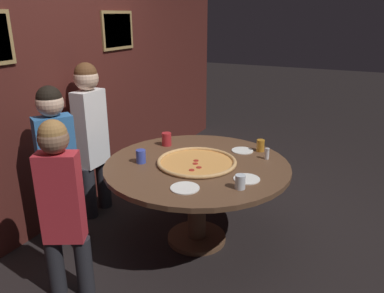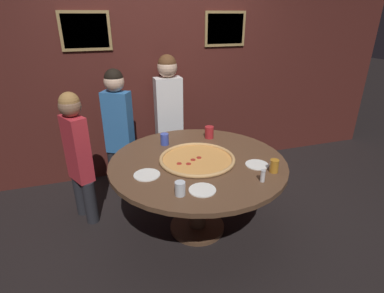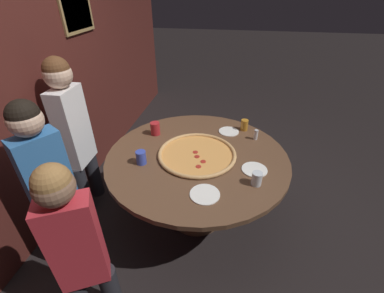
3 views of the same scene
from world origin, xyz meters
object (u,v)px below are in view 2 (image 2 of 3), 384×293
at_px(giant_pizza, 197,159).
at_px(drink_cup_near_left, 274,166).
at_px(drink_cup_centre_back, 165,139).
at_px(diner_side_right, 169,111).
at_px(white_plate_right_side, 257,165).
at_px(white_plate_beside_cup, 202,190).
at_px(white_plate_left_side, 147,175).
at_px(diner_far_right, 78,151).
at_px(dining_table, 198,174).
at_px(diner_side_left, 119,125).
at_px(drink_cup_by_shaker, 209,132).
at_px(drink_cup_front_edge, 180,189).
at_px(condiment_shaker, 263,176).

height_order(giant_pizza, drink_cup_near_left, drink_cup_near_left).
bearing_deg(drink_cup_centre_back, diner_side_right, 72.88).
height_order(white_plate_right_side, white_plate_beside_cup, same).
bearing_deg(white_plate_left_side, diner_far_right, 129.56).
xyz_separation_m(drink_cup_near_left, white_plate_left_side, (-0.99, 0.26, -0.05)).
bearing_deg(dining_table, diner_far_right, 152.71).
relative_size(dining_table, diner_side_right, 1.02).
xyz_separation_m(giant_pizza, diner_side_left, (-0.58, 0.97, 0.05)).
bearing_deg(diner_far_right, drink_cup_centre_back, -123.90).
xyz_separation_m(drink_cup_near_left, white_plate_right_side, (-0.07, 0.15, -0.05)).
bearing_deg(white_plate_left_side, drink_cup_by_shaker, 37.64).
height_order(drink_cup_front_edge, diner_side_right, diner_side_right).
xyz_separation_m(drink_cup_near_left, diner_side_right, (-0.49, 1.52, 0.06)).
bearing_deg(white_plate_beside_cup, white_plate_right_side, 21.90).
distance_m(diner_far_right, diner_side_right, 1.21).
relative_size(dining_table, condiment_shaker, 15.93).
xyz_separation_m(drink_cup_near_left, drink_cup_centre_back, (-0.71, 0.82, 0.00)).
relative_size(dining_table, diner_far_right, 1.19).
height_order(white_plate_left_side, condiment_shaker, condiment_shaker).
xyz_separation_m(dining_table, drink_cup_near_left, (0.52, -0.39, 0.19)).
distance_m(white_plate_beside_cup, diner_side_right, 1.62).
relative_size(drink_cup_front_edge, diner_far_right, 0.08).
distance_m(drink_cup_near_left, diner_side_right, 1.60).
distance_m(giant_pizza, condiment_shaker, 0.61).
xyz_separation_m(giant_pizza, diner_side_right, (0.03, 1.13, 0.10)).
distance_m(white_plate_right_side, diner_side_left, 1.60).
height_order(drink_cup_by_shaker, white_plate_beside_cup, drink_cup_by_shaker).
xyz_separation_m(giant_pizza, drink_cup_centre_back, (-0.19, 0.42, 0.04)).
distance_m(giant_pizza, white_plate_right_side, 0.52).
bearing_deg(white_plate_beside_cup, drink_cup_near_left, 7.58).
bearing_deg(drink_cup_by_shaker, white_plate_right_side, -76.52).
height_order(giant_pizza, white_plate_right_side, giant_pizza).
xyz_separation_m(white_plate_beside_cup, condiment_shaker, (0.48, -0.02, 0.05)).
distance_m(condiment_shaker, diner_side_right, 1.67).
xyz_separation_m(giant_pizza, white_plate_right_side, (0.45, -0.25, -0.01)).
bearing_deg(diner_side_left, drink_cup_near_left, 159.98).
xyz_separation_m(drink_cup_front_edge, white_plate_beside_cup, (0.17, 0.01, -0.05)).
relative_size(condiment_shaker, diner_far_right, 0.07).
bearing_deg(dining_table, drink_cup_by_shaker, 58.16).
bearing_deg(diner_side_left, drink_cup_front_edge, 132.19).
xyz_separation_m(drink_cup_centre_back, white_plate_left_side, (-0.28, -0.55, -0.05)).
distance_m(dining_table, diner_side_left, 1.15).
distance_m(drink_cup_front_edge, condiment_shaker, 0.65).
bearing_deg(white_plate_right_side, white_plate_beside_cup, -158.10).
relative_size(white_plate_right_side, white_plate_left_side, 0.93).
bearing_deg(white_plate_beside_cup, drink_cup_centre_back, 94.25).
height_order(dining_table, white_plate_left_side, white_plate_left_side).
bearing_deg(drink_cup_centre_back, white_plate_left_side, -116.51).
xyz_separation_m(white_plate_beside_cup, diner_side_right, (0.15, 1.61, 0.11)).
height_order(dining_table, drink_cup_front_edge, drink_cup_front_edge).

